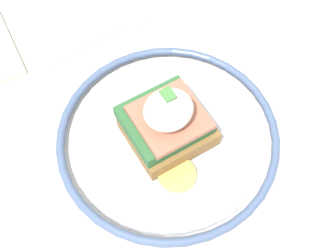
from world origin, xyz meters
name	(u,v)px	position (x,y,z in m)	size (l,w,h in m)	color
dining_table	(170,196)	(0.00, 0.00, 0.61)	(0.84, 0.84, 0.73)	beige
plate	(168,137)	(-0.02, 0.01, 0.74)	(0.26, 0.26, 0.02)	silver
sandwich	(167,122)	(-0.02, 0.01, 0.78)	(0.11, 0.09, 0.09)	olive
fork	(105,35)	(-0.20, 0.02, 0.74)	(0.02, 0.16, 0.00)	silver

